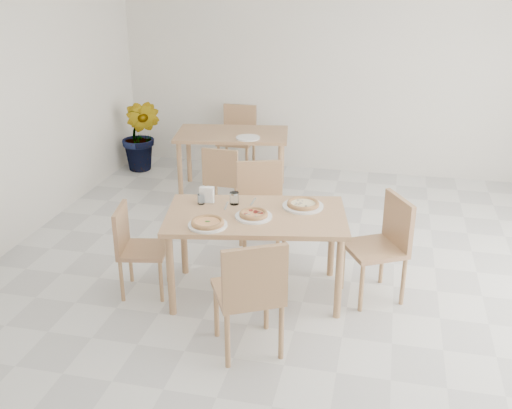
% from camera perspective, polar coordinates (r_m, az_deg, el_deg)
% --- Properties ---
extents(main_table, '(1.61, 1.10, 0.75)m').
position_cam_1_polar(main_table, '(4.96, 0.00, -1.80)').
color(main_table, tan).
rests_on(main_table, ground).
extents(chair_south, '(0.62, 0.62, 0.93)m').
position_cam_1_polar(chair_south, '(4.25, -0.51, -8.12)').
color(chair_south, '#A47252').
rests_on(chair_south, ground).
extents(chair_north, '(0.56, 0.56, 0.89)m').
position_cam_1_polar(chair_north, '(5.80, 0.46, 0.30)').
color(chair_north, '#A47252').
rests_on(chair_north, ground).
extents(chair_west, '(0.46, 0.46, 0.79)m').
position_cam_1_polar(chair_west, '(5.19, -11.50, -3.69)').
color(chair_west, '#A47252').
rests_on(chair_west, ground).
extents(chair_east, '(0.60, 0.60, 0.89)m').
position_cam_1_polar(chair_east, '(5.11, 12.10, -3.38)').
color(chair_east, '#A47252').
rests_on(chair_east, ground).
extents(plate_margherita, '(0.31, 0.31, 0.02)m').
position_cam_1_polar(plate_margherita, '(4.72, -4.62, -1.96)').
color(plate_margherita, white).
rests_on(plate_margherita, main_table).
extents(plate_mushroom, '(0.35, 0.35, 0.02)m').
position_cam_1_polar(plate_mushroom, '(5.07, 4.50, -0.15)').
color(plate_mushroom, white).
rests_on(plate_mushroom, main_table).
extents(plate_pepperoni, '(0.30, 0.30, 0.02)m').
position_cam_1_polar(plate_pepperoni, '(4.86, -0.23, -1.14)').
color(plate_pepperoni, white).
rests_on(plate_pepperoni, main_table).
extents(pizza_margherita, '(0.34, 0.34, 0.03)m').
position_cam_1_polar(pizza_margherita, '(4.71, -4.63, -1.71)').
color(pizza_margherita, tan).
rests_on(pizza_margherita, plate_margherita).
extents(pizza_mushroom, '(0.30, 0.30, 0.03)m').
position_cam_1_polar(pizza_mushroom, '(5.06, 4.50, 0.09)').
color(pizza_mushroom, tan).
rests_on(pizza_mushroom, plate_mushroom).
extents(pizza_pepperoni, '(0.28, 0.28, 0.03)m').
position_cam_1_polar(pizza_pepperoni, '(4.85, -0.23, -0.89)').
color(pizza_pepperoni, tan).
rests_on(pizza_pepperoni, plate_pepperoni).
extents(tumbler_a, '(0.08, 0.08, 0.11)m').
position_cam_1_polar(tumbler_a, '(5.11, -2.09, 0.60)').
color(tumbler_a, white).
rests_on(tumbler_a, main_table).
extents(tumbler_b, '(0.06, 0.06, 0.08)m').
position_cam_1_polar(tumbler_b, '(5.14, -5.24, 0.52)').
color(tumbler_b, white).
rests_on(tumbler_b, main_table).
extents(napkin_holder, '(0.14, 0.08, 0.15)m').
position_cam_1_polar(napkin_holder, '(5.14, -4.70, 0.87)').
color(napkin_holder, silver).
rests_on(napkin_holder, main_table).
extents(fork_a, '(0.02, 0.18, 0.01)m').
position_cam_1_polar(fork_a, '(5.16, -0.27, 0.26)').
color(fork_a, silver).
rests_on(fork_a, main_table).
extents(fork_b, '(0.04, 0.18, 0.01)m').
position_cam_1_polar(fork_b, '(5.09, -2.86, -0.13)').
color(fork_b, silver).
rests_on(fork_b, main_table).
extents(second_table, '(1.44, 0.96, 0.75)m').
position_cam_1_polar(second_table, '(7.30, -2.28, 6.13)').
color(second_table, '#A47252').
rests_on(second_table, ground).
extents(chair_back_s, '(0.42, 0.42, 0.81)m').
position_cam_1_polar(chair_back_s, '(6.62, -3.14, 2.70)').
color(chair_back_s, '#A47252').
rests_on(chair_back_s, ground).
extents(chair_back_n, '(0.45, 0.45, 0.90)m').
position_cam_1_polar(chair_back_n, '(8.03, -1.73, 6.67)').
color(chair_back_n, '#A47252').
rests_on(chair_back_n, ground).
extents(plate_empty, '(0.28, 0.28, 0.02)m').
position_cam_1_polar(plate_empty, '(7.03, -0.77, 6.37)').
color(plate_empty, white).
rests_on(plate_empty, second_table).
extents(potted_plant, '(0.59, 0.49, 0.99)m').
position_cam_1_polar(potted_plant, '(8.25, -10.87, 6.49)').
color(potted_plant, '#2D6A20').
rests_on(potted_plant, ground).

